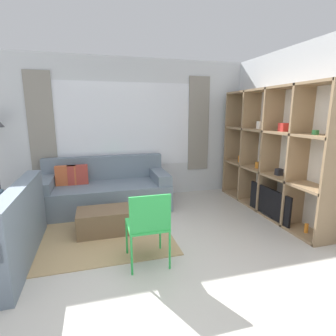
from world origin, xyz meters
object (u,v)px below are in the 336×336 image
at_px(ottoman, 104,221).
at_px(folding_chair, 148,222).
at_px(shelving_unit, 273,154).
at_px(couch_main, 106,191).

bearing_deg(ottoman, folding_chair, -65.45).
height_order(shelving_unit, folding_chair, shelving_unit).
bearing_deg(folding_chair, ottoman, -65.45).
bearing_deg(couch_main, folding_chair, -79.39).
bearing_deg(ottoman, couch_main, 86.06).
xyz_separation_m(shelving_unit, ottoman, (-2.79, -0.08, -0.84)).
height_order(shelving_unit, ottoman, shelving_unit).
xyz_separation_m(couch_main, folding_chair, (0.38, -2.02, 0.20)).
distance_m(shelving_unit, ottoman, 2.91).
bearing_deg(shelving_unit, folding_chair, -155.65).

